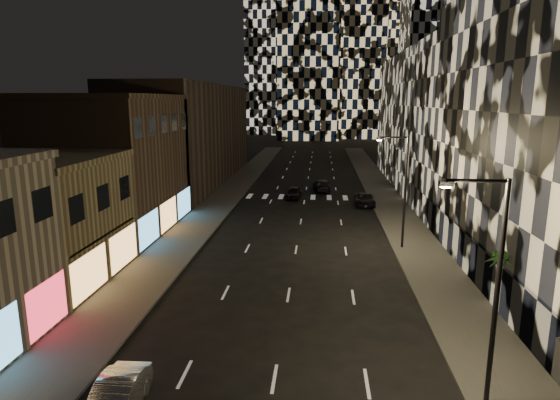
% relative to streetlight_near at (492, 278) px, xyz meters
% --- Properties ---
extents(sidewalk_left, '(4.00, 120.00, 0.15)m').
position_rel_streetlight_near_xyz_m(sidewalk_left, '(-18.35, 40.00, -5.28)').
color(sidewalk_left, '#47443F').
rests_on(sidewalk_left, ground).
extents(sidewalk_right, '(4.00, 120.00, 0.15)m').
position_rel_streetlight_near_xyz_m(sidewalk_right, '(1.65, 40.00, -5.28)').
color(sidewalk_right, '#47443F').
rests_on(sidewalk_right, ground).
extents(curb_left, '(0.20, 120.00, 0.15)m').
position_rel_streetlight_near_xyz_m(curb_left, '(-16.25, 40.00, -5.28)').
color(curb_left, '#4C4C47').
rests_on(curb_left, ground).
extents(curb_right, '(0.20, 120.00, 0.15)m').
position_rel_streetlight_near_xyz_m(curb_right, '(-0.45, 40.00, -5.28)').
color(curb_right, '#4C4C47').
rests_on(curb_right, ground).
extents(retail_tan, '(10.00, 10.00, 8.00)m').
position_rel_streetlight_near_xyz_m(retail_tan, '(-25.35, 11.00, -1.35)').
color(retail_tan, '#877851').
rests_on(retail_tan, ground).
extents(retail_brown, '(10.00, 15.00, 12.00)m').
position_rel_streetlight_near_xyz_m(retail_brown, '(-25.35, 23.50, 0.65)').
color(retail_brown, '#503C2D').
rests_on(retail_brown, ground).
extents(retail_filler_left, '(10.00, 40.00, 14.00)m').
position_rel_streetlight_near_xyz_m(retail_filler_left, '(-25.35, 50.00, 1.65)').
color(retail_filler_left, '#503C2D').
rests_on(retail_filler_left, ground).
extents(midrise_base, '(0.60, 25.00, 3.00)m').
position_rel_streetlight_near_xyz_m(midrise_base, '(3.95, 14.50, -3.85)').
color(midrise_base, '#383838').
rests_on(midrise_base, ground).
extents(midrise_filler_right, '(16.00, 40.00, 18.00)m').
position_rel_streetlight_near_xyz_m(midrise_filler_right, '(11.65, 47.00, 3.65)').
color(midrise_filler_right, '#232326').
rests_on(midrise_filler_right, ground).
extents(streetlight_near, '(2.55, 0.25, 9.00)m').
position_rel_streetlight_near_xyz_m(streetlight_near, '(0.00, 0.00, 0.00)').
color(streetlight_near, black).
rests_on(streetlight_near, sidewalk_right).
extents(streetlight_far, '(2.55, 0.25, 9.00)m').
position_rel_streetlight_near_xyz_m(streetlight_far, '(0.00, 20.00, 0.00)').
color(streetlight_far, black).
rests_on(streetlight_far, sidewalk_right).
extents(car_silver_parked, '(1.71, 4.47, 1.45)m').
position_rel_streetlight_near_xyz_m(car_silver_parked, '(-14.15, -1.98, -4.63)').
color(car_silver_parked, '#AAA9AF').
rests_on(car_silver_parked, ground).
extents(car_dark_midlane, '(1.99, 4.33, 1.44)m').
position_rel_streetlight_near_xyz_m(car_dark_midlane, '(-9.72, 39.10, -4.63)').
color(car_dark_midlane, black).
rests_on(car_dark_midlane, ground).
extents(car_dark_oncoming, '(2.49, 5.32, 1.50)m').
position_rel_streetlight_near_xyz_m(car_dark_oncoming, '(-6.27, 44.33, -4.60)').
color(car_dark_oncoming, black).
rests_on(car_dark_oncoming, ground).
extents(car_dark_rightlane, '(2.30, 4.87, 1.34)m').
position_rel_streetlight_near_xyz_m(car_dark_rightlane, '(-1.35, 35.90, -4.68)').
color(car_dark_rightlane, black).
rests_on(car_dark_rightlane, ground).
extents(palm_tree, '(1.96, 1.94, 3.85)m').
position_rel_streetlight_near_xyz_m(palm_tree, '(3.15, 7.46, -2.03)').
color(palm_tree, '#47331E').
rests_on(palm_tree, sidewalk_right).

